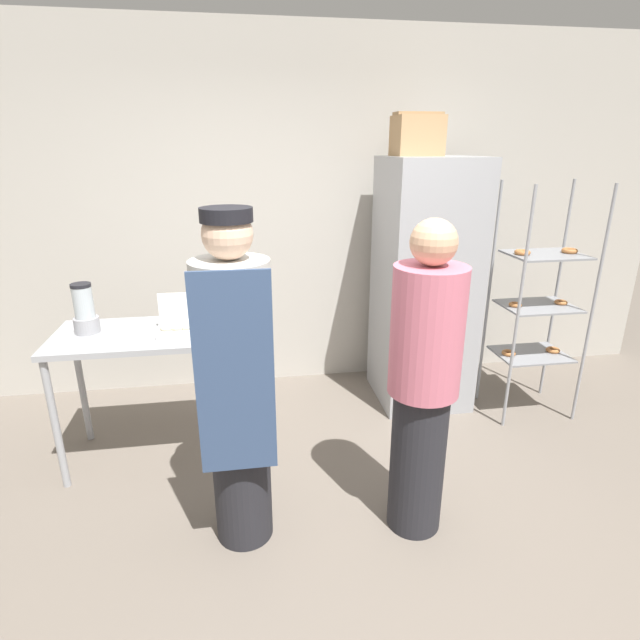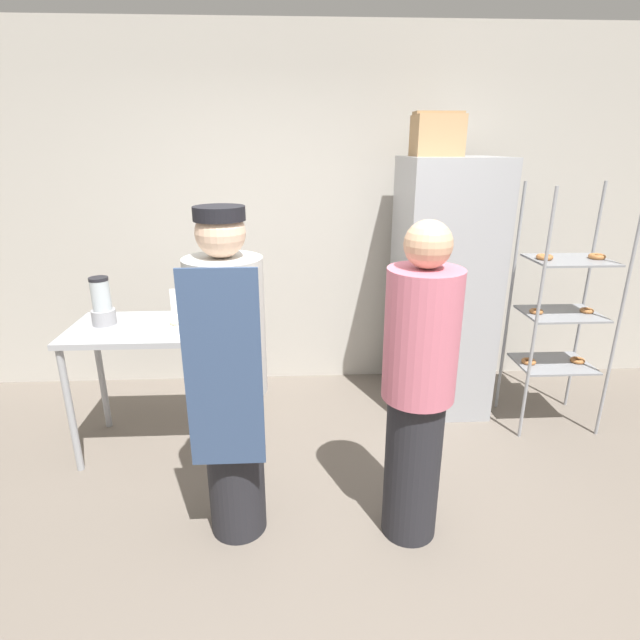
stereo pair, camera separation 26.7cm
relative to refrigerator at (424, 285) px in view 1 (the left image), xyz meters
name	(u,v)px [view 1 (the left image)]	position (x,y,z in m)	size (l,w,h in m)	color
ground_plane	(351,570)	(-0.92, -1.68, -0.94)	(14.00, 14.00, 0.00)	#6B6056
back_wall	(295,216)	(-0.92, 0.57, 0.47)	(6.40, 0.12, 2.82)	#B7B2A8
refrigerator	(424,285)	(0.00, 0.00, 0.00)	(0.67, 0.73, 1.88)	#9EA0A5
baking_rack	(538,305)	(0.75, -0.34, -0.09)	(0.58, 0.45, 1.72)	#93969B
prep_counter	(146,349)	(-1.99, -0.52, -0.18)	(1.08, 0.60, 0.87)	#9EA0A5
donut_box	(178,327)	(-1.77, -0.59, -0.02)	(0.24, 0.19, 0.23)	white
blender_pitcher	(85,311)	(-2.32, -0.47, 0.07)	(0.15, 0.15, 0.31)	#99999E
cardboard_storage_box	(417,135)	(-0.11, 0.05, 1.08)	(0.33, 0.28, 0.29)	tan
person_baker	(236,382)	(-1.43, -1.34, -0.05)	(0.36, 0.38, 1.70)	#232328
person_customer	(423,383)	(-0.52, -1.41, -0.10)	(0.35, 0.35, 1.65)	#232328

